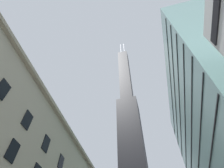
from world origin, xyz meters
name	(u,v)px	position (x,y,z in m)	size (l,w,h in m)	color
dark_skyscraper	(133,157)	(-10.34, 99.20, 64.57)	(22.65, 22.65, 221.69)	black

